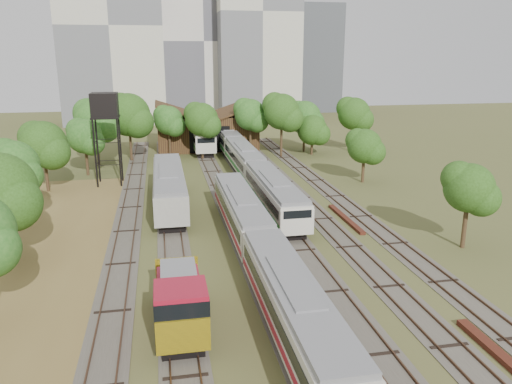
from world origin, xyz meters
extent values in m
plane|color=#475123|center=(0.00, 0.00, 0.00)|extent=(240.00, 240.00, 0.00)
cube|color=brown|center=(-18.00, 8.00, 0.02)|extent=(14.00, 60.00, 0.04)
cube|color=#4C473D|center=(-12.00, 25.00, 0.03)|extent=(2.60, 80.00, 0.06)
cube|color=#472D1E|center=(-12.72, 25.00, 0.12)|extent=(0.08, 80.00, 0.14)
cube|color=#472D1E|center=(-11.28, 25.00, 0.12)|extent=(0.08, 80.00, 0.14)
cube|color=#4C473D|center=(-8.00, 25.00, 0.03)|extent=(2.60, 80.00, 0.06)
cube|color=#472D1E|center=(-8.72, 25.00, 0.12)|extent=(0.08, 80.00, 0.14)
cube|color=#472D1E|center=(-7.28, 25.00, 0.12)|extent=(0.08, 80.00, 0.14)
cube|color=#4C473D|center=(-2.00, 25.00, 0.03)|extent=(2.60, 80.00, 0.06)
cube|color=#472D1E|center=(-2.72, 25.00, 0.12)|extent=(0.08, 80.00, 0.14)
cube|color=#472D1E|center=(-1.28, 25.00, 0.12)|extent=(0.08, 80.00, 0.14)
cube|color=#4C473D|center=(2.00, 25.00, 0.03)|extent=(2.60, 80.00, 0.06)
cube|color=#472D1E|center=(1.28, 25.00, 0.12)|extent=(0.08, 80.00, 0.14)
cube|color=#472D1E|center=(2.72, 25.00, 0.12)|extent=(0.08, 80.00, 0.14)
cube|color=#4C473D|center=(6.00, 25.00, 0.03)|extent=(2.60, 80.00, 0.06)
cube|color=#472D1E|center=(5.28, 25.00, 0.12)|extent=(0.08, 80.00, 0.14)
cube|color=#472D1E|center=(6.72, 25.00, 0.12)|extent=(0.08, 80.00, 0.14)
cube|color=#4C473D|center=(10.00, 25.00, 0.03)|extent=(2.60, 80.00, 0.06)
cube|color=#472D1E|center=(9.28, 25.00, 0.12)|extent=(0.08, 80.00, 0.14)
cube|color=#472D1E|center=(10.72, 25.00, 0.12)|extent=(0.08, 80.00, 0.14)
cube|color=black|center=(-2.00, -1.63, 0.37)|extent=(2.04, 15.64, 0.74)
cube|color=beige|center=(-2.00, -1.63, 1.90)|extent=(2.69, 17.00, 2.32)
cube|color=black|center=(-2.00, -1.63, 2.18)|extent=(2.75, 15.64, 0.79)
cube|color=slate|center=(-2.00, -1.63, 3.23)|extent=(2.48, 16.66, 0.33)
cube|color=maroon|center=(-2.00, -1.63, 1.25)|extent=(2.75, 16.66, 0.42)
cube|color=black|center=(-2.00, 15.87, 0.37)|extent=(2.04, 15.64, 0.74)
cube|color=beige|center=(-2.00, 15.87, 1.90)|extent=(2.69, 17.00, 2.32)
cube|color=black|center=(-2.00, 15.87, 2.18)|extent=(2.75, 15.64, 0.79)
cube|color=slate|center=(-2.00, 15.87, 3.23)|extent=(2.48, 16.66, 0.33)
cube|color=maroon|center=(-2.00, 15.87, 1.25)|extent=(2.75, 16.66, 0.42)
cube|color=black|center=(2.00, 20.50, 0.39)|extent=(2.13, 15.64, 0.77)
cube|color=beige|center=(2.00, 20.50, 1.98)|extent=(2.80, 17.00, 2.42)
cube|color=black|center=(2.00, 20.50, 2.27)|extent=(2.86, 15.64, 0.82)
cube|color=slate|center=(2.00, 20.50, 3.36)|extent=(2.58, 16.66, 0.35)
cube|color=#1C7026|center=(2.00, 20.50, 1.30)|extent=(2.86, 16.66, 0.43)
cube|color=beige|center=(2.00, 12.05, 1.86)|extent=(2.84, 0.25, 2.17)
cube|color=black|center=(2.00, 38.00, 0.39)|extent=(2.13, 15.64, 0.77)
cube|color=beige|center=(2.00, 38.00, 1.98)|extent=(2.80, 17.00, 2.42)
cube|color=black|center=(2.00, 38.00, 2.27)|extent=(2.86, 15.64, 0.82)
cube|color=slate|center=(2.00, 38.00, 3.36)|extent=(2.58, 16.66, 0.35)
cube|color=#1C7026|center=(2.00, 38.00, 1.30)|extent=(2.86, 16.66, 0.43)
cube|color=black|center=(2.00, 55.50, 0.39)|extent=(2.13, 15.64, 0.77)
cube|color=beige|center=(2.00, 55.50, 1.98)|extent=(2.80, 17.00, 2.42)
cube|color=black|center=(2.00, 55.50, 2.27)|extent=(2.86, 15.64, 0.82)
cube|color=slate|center=(2.00, 55.50, 3.36)|extent=(2.58, 16.66, 0.35)
cube|color=#1C7026|center=(2.00, 55.50, 1.30)|extent=(2.86, 16.66, 0.43)
cube|color=black|center=(-2.00, 56.00, 0.42)|extent=(2.33, 14.72, 0.85)
cube|color=beige|center=(-2.00, 56.00, 2.17)|extent=(3.07, 16.00, 2.65)
cube|color=black|center=(-2.00, 56.00, 2.49)|extent=(3.13, 14.72, 0.90)
cube|color=slate|center=(-2.00, 56.00, 3.68)|extent=(2.82, 15.68, 0.38)
cube|color=#1C7026|center=(-2.00, 56.00, 1.43)|extent=(3.13, 15.68, 0.48)
cube|color=beige|center=(-2.00, 48.05, 2.04)|extent=(3.11, 0.25, 2.38)
cube|color=black|center=(-8.00, 0.99, 0.45)|extent=(2.20, 7.20, 0.90)
cube|color=maroon|center=(-8.00, 1.79, 1.65)|extent=(2.51, 4.40, 1.50)
cube|color=maroon|center=(-8.00, -1.61, 2.25)|extent=(2.71, 2.61, 2.71)
cube|color=black|center=(-8.00, -1.61, 2.91)|extent=(2.76, 2.66, 0.90)
cube|color=gold|center=(-8.00, -2.96, 1.60)|extent=(2.71, 0.20, 1.80)
cube|color=gold|center=(-8.00, 4.94, 1.60)|extent=(2.71, 0.20, 1.80)
cube|color=slate|center=(-8.00, 0.99, 3.31)|extent=(2.00, 3.60, 0.20)
cube|color=black|center=(-8.00, 24.70, 0.42)|extent=(2.30, 16.56, 0.84)
cube|color=gray|center=(-8.00, 24.70, 2.14)|extent=(3.03, 18.00, 2.61)
cube|color=black|center=(-8.00, 24.70, 2.46)|extent=(3.09, 16.56, 0.89)
cube|color=slate|center=(-8.00, 24.70, 3.64)|extent=(2.79, 17.64, 0.38)
cylinder|color=black|center=(-16.13, 34.05, 3.98)|extent=(0.20, 0.20, 7.97)
cylinder|color=black|center=(-13.44, 34.05, 3.98)|extent=(0.20, 0.20, 7.97)
cylinder|color=black|center=(-16.13, 36.73, 3.98)|extent=(0.20, 0.20, 7.97)
cylinder|color=black|center=(-13.44, 36.73, 3.98)|extent=(0.20, 0.20, 7.97)
cube|color=black|center=(-14.79, 35.39, 8.07)|extent=(3.14, 3.14, 0.20)
cube|color=black|center=(-14.79, 35.39, 9.51)|extent=(2.99, 2.99, 2.69)
cube|color=#502217|center=(8.20, 17.11, 0.14)|extent=(0.52, 8.38, 0.27)
cube|color=#341E13|center=(-1.00, 58.00, 2.75)|extent=(16.00, 11.00, 5.50)
cube|color=#341E13|center=(-5.00, 58.00, 6.10)|extent=(8.45, 11.55, 2.96)
cube|color=#341E13|center=(3.00, 58.00, 6.10)|extent=(8.45, 11.55, 2.96)
cube|color=black|center=(-1.00, 52.55, 2.20)|extent=(6.40, 0.15, 4.12)
cylinder|color=#382616|center=(-20.38, 12.62, 2.20)|extent=(0.36, 0.36, 4.40)
cylinder|color=#382616|center=(-21.41, 20.80, 2.24)|extent=(0.36, 0.36, 4.49)
sphere|color=#234512|center=(-21.41, 20.80, 5.71)|extent=(4.42, 4.42, 4.42)
cylinder|color=#382616|center=(-21.51, 33.26, 2.13)|extent=(0.36, 0.36, 4.27)
sphere|color=#234512|center=(-21.51, 33.26, 5.43)|extent=(5.24, 5.24, 5.24)
cylinder|color=#382616|center=(-18.08, 40.76, 2.00)|extent=(0.36, 0.36, 4.00)
sphere|color=#234512|center=(-18.08, 40.76, 5.09)|extent=(4.44, 4.44, 4.44)
cylinder|color=#382616|center=(-17.37, 47.06, 2.50)|extent=(0.36, 0.36, 4.99)
sphere|color=#234512|center=(-17.37, 47.06, 6.35)|extent=(5.84, 5.84, 5.84)
cylinder|color=#382616|center=(-12.95, 49.13, 2.64)|extent=(0.36, 0.36, 5.28)
sphere|color=#234512|center=(-12.95, 49.13, 6.72)|extent=(6.19, 6.19, 6.19)
cylinder|color=#382616|center=(-7.25, 52.02, 2.13)|extent=(0.36, 0.36, 4.26)
sphere|color=#234512|center=(-7.25, 52.02, 5.42)|extent=(4.39, 4.39, 4.39)
cylinder|color=#382616|center=(-2.53, 48.56, 2.31)|extent=(0.36, 0.36, 4.62)
sphere|color=#234512|center=(-2.53, 48.56, 5.88)|extent=(4.90, 4.90, 4.90)
cylinder|color=#382616|center=(5.28, 51.43, 2.39)|extent=(0.36, 0.36, 4.78)
sphere|color=#234512|center=(5.28, 51.43, 6.08)|extent=(4.88, 4.88, 4.88)
cylinder|color=#382616|center=(9.44, 47.91, 2.69)|extent=(0.36, 0.36, 5.38)
sphere|color=#234512|center=(9.44, 47.91, 6.84)|extent=(5.40, 5.40, 5.40)
cylinder|color=#382616|center=(14.02, 51.30, 2.14)|extent=(0.36, 0.36, 4.28)
sphere|color=#234512|center=(14.02, 51.30, 5.45)|extent=(5.27, 5.27, 5.27)
cylinder|color=#382616|center=(21.57, 49.45, 2.39)|extent=(0.36, 0.36, 4.79)
sphere|color=#234512|center=(21.57, 49.45, 6.09)|extent=(5.09, 5.09, 5.09)
cylinder|color=#382616|center=(14.99, 8.73, 1.97)|extent=(0.36, 0.36, 3.93)
sphere|color=#234512|center=(14.99, 8.73, 5.00)|extent=(3.91, 3.91, 3.91)
cylinder|color=#382616|center=(15.45, 30.49, 1.76)|extent=(0.36, 0.36, 3.52)
sphere|color=#234512|center=(15.45, 30.49, 4.48)|extent=(4.16, 4.16, 4.16)
cylinder|color=#382616|center=(14.47, 48.45, 1.51)|extent=(0.36, 0.36, 3.03)
sphere|color=#234512|center=(14.47, 48.45, 3.85)|extent=(4.62, 4.62, 4.62)
cube|color=beige|center=(-18.00, 95.00, 21.00)|extent=(22.00, 16.00, 42.00)
cube|color=beige|center=(2.00, 100.00, 18.00)|extent=(20.00, 18.00, 36.00)
cube|color=beige|center=(14.00, 92.00, 24.00)|extent=(18.00, 16.00, 48.00)
cube|color=#46494E|center=(34.00, 110.00, 14.00)|extent=(12.00, 12.00, 28.00)
camera|label=1|loc=(-8.61, -25.19, 15.10)|focal=35.00mm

